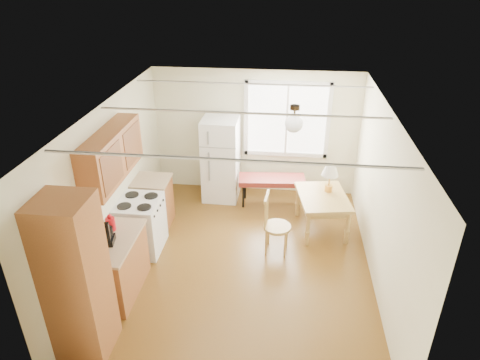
% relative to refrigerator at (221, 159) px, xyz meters
% --- Properties ---
extents(room_shell, '(4.60, 5.60, 2.62)m').
position_rel_refrigerator_xyz_m(room_shell, '(0.64, -2.08, 0.42)').
color(room_shell, '#4E3010').
rests_on(room_shell, ground).
extents(kitchen_run, '(0.65, 3.40, 2.20)m').
position_rel_refrigerator_xyz_m(kitchen_run, '(-1.07, -2.72, 0.01)').
color(kitchen_run, brown).
rests_on(kitchen_run, ground).
extents(window_unit, '(1.64, 0.05, 1.51)m').
position_rel_refrigerator_xyz_m(window_unit, '(1.24, 0.39, 0.72)').
color(window_unit, white).
rests_on(window_unit, room_shell).
extents(pendant_light, '(0.26, 0.26, 0.40)m').
position_rel_refrigerator_xyz_m(pendant_light, '(1.34, -1.68, 1.41)').
color(pendant_light, black).
rests_on(pendant_light, room_shell).
extents(refrigerator, '(0.69, 0.72, 1.65)m').
position_rel_refrigerator_xyz_m(refrigerator, '(0.00, 0.00, 0.00)').
color(refrigerator, white).
rests_on(refrigerator, ground).
extents(bench, '(1.30, 0.58, 0.58)m').
position_rel_refrigerator_xyz_m(bench, '(1.01, -0.20, -0.31)').
color(bench, maroon).
rests_on(bench, ground).
extents(dining_table, '(0.98, 1.20, 0.68)m').
position_rel_refrigerator_xyz_m(dining_table, '(1.93, -0.97, -0.25)').
color(dining_table, '#A27D3E').
rests_on(dining_table, ground).
extents(chair, '(0.45, 0.45, 1.02)m').
position_rel_refrigerator_xyz_m(chair, '(1.08, -1.69, -0.24)').
color(chair, '#A27D3E').
rests_on(chair, ground).
extents(table_lamp, '(0.29, 0.29, 0.51)m').
position_rel_refrigerator_xyz_m(table_lamp, '(2.03, -0.78, 0.22)').
color(table_lamp, gold).
rests_on(table_lamp, dining_table).
extents(coffee_maker, '(0.23, 0.27, 0.37)m').
position_rel_refrigerator_xyz_m(coffee_maker, '(-1.08, -3.03, 0.21)').
color(coffee_maker, black).
rests_on(coffee_maker, kitchen_run).
extents(kettle, '(0.13, 0.13, 0.26)m').
position_rel_refrigerator_xyz_m(kettle, '(-1.14, -2.70, 0.18)').
color(kettle, red).
rests_on(kettle, kitchen_run).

